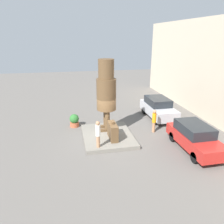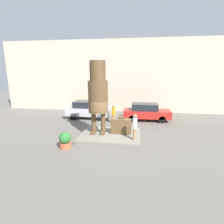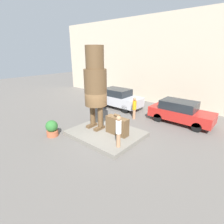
% 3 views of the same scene
% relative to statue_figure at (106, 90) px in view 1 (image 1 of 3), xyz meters
% --- Properties ---
extents(ground_plane, '(60.00, 60.00, 0.00)m').
position_rel_statue_figure_xyz_m(ground_plane, '(0.86, -0.08, -3.11)').
color(ground_plane, '#605B56').
extents(pedestal, '(4.09, 3.29, 0.24)m').
position_rel_statue_figure_xyz_m(pedestal, '(0.86, -0.08, -2.99)').
color(pedestal, slate).
rests_on(pedestal, ground_plane).
extents(statue_figure, '(1.33, 1.33, 4.90)m').
position_rel_statue_figure_xyz_m(statue_figure, '(0.00, 0.00, 0.00)').
color(statue_figure, brown).
rests_on(statue_figure, pedestal).
extents(giant_suitcase, '(1.39, 0.46, 1.23)m').
position_rel_statue_figure_xyz_m(giant_suitcase, '(1.56, 0.12, -2.34)').
color(giant_suitcase, brown).
rests_on(giant_suitcase, pedestal).
extents(tourist, '(0.28, 0.28, 1.66)m').
position_rel_statue_figure_xyz_m(tourist, '(2.51, -0.96, -1.96)').
color(tourist, '#A87A56').
rests_on(tourist, pedestal).
extents(parked_car_silver, '(4.23, 1.79, 1.69)m').
position_rel_statue_figure_xyz_m(parked_car_silver, '(-2.06, 4.75, -2.23)').
color(parked_car_silver, '#B7B7BC').
rests_on(parked_car_silver, ground_plane).
extents(parked_car_red, '(4.26, 1.71, 1.59)m').
position_rel_statue_figure_xyz_m(parked_car_red, '(3.49, 4.74, -2.28)').
color(parked_car_red, '#B2231E').
rests_on(parked_car_red, ground_plane).
extents(planter_pot, '(0.70, 0.70, 0.98)m').
position_rel_statue_figure_xyz_m(planter_pot, '(-1.55, -2.21, -2.62)').
color(planter_pot, '#AD5638').
rests_on(planter_pot, ground_plane).
extents(worker_hivis, '(0.28, 0.28, 1.67)m').
position_rel_statue_figure_xyz_m(worker_hivis, '(0.62, 3.30, -2.20)').
color(worker_hivis, '#A87A56').
rests_on(worker_hivis, ground_plane).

